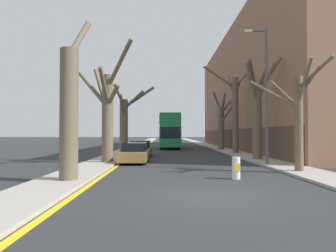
{
  "coord_description": "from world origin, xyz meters",
  "views": [
    {
      "loc": [
        -1.46,
        -9.65,
        2.01
      ],
      "look_at": [
        -1.0,
        25.4,
        2.86
      ],
      "focal_mm": 32.0,
      "sensor_mm": 36.0,
      "label": 1
    }
  ],
  "objects_px": {
    "street_tree_right_0": "(298,115)",
    "traffic_bollard": "(236,168)",
    "street_tree_left_0": "(70,108)",
    "street_tree_right_3": "(222,123)",
    "street_tree_right_2": "(235,110)",
    "street_tree_left_2": "(125,121)",
    "double_decker_bus": "(170,129)",
    "parked_car_0": "(135,153)",
    "street_tree_right_1": "(258,113)",
    "parked_car_1": "(141,149)",
    "street_tree_left_1": "(107,111)",
    "lamp_post": "(265,89)"
  },
  "relations": [
    {
      "from": "street_tree_left_0",
      "to": "street_tree_right_3",
      "type": "relative_size",
      "value": 1.04
    },
    {
      "from": "street_tree_right_2",
      "to": "street_tree_right_0",
      "type": "bearing_deg",
      "value": -90.34
    },
    {
      "from": "street_tree_left_2",
      "to": "street_tree_right_2",
      "type": "xyz_separation_m",
      "value": [
        10.55,
        0.41,
        1.09
      ]
    },
    {
      "from": "street_tree_left_0",
      "to": "traffic_bollard",
      "type": "relative_size",
      "value": 7.36
    },
    {
      "from": "street_tree_left_2",
      "to": "street_tree_right_3",
      "type": "height_order",
      "value": "street_tree_right_3"
    },
    {
      "from": "street_tree_right_2",
      "to": "parked_car_0",
      "type": "bearing_deg",
      "value": -137.64
    },
    {
      "from": "street_tree_left_1",
      "to": "parked_car_1",
      "type": "xyz_separation_m",
      "value": [
        1.75,
        6.58,
        -2.87
      ]
    },
    {
      "from": "street_tree_right_2",
      "to": "parked_car_0",
      "type": "height_order",
      "value": "street_tree_right_2"
    },
    {
      "from": "street_tree_right_3",
      "to": "street_tree_left_1",
      "type": "bearing_deg",
      "value": -124.18
    },
    {
      "from": "street_tree_left_1",
      "to": "street_tree_right_0",
      "type": "xyz_separation_m",
      "value": [
        10.52,
        -4.79,
        -0.6
      ]
    },
    {
      "from": "street_tree_left_2",
      "to": "street_tree_left_0",
      "type": "bearing_deg",
      "value": -90.75
    },
    {
      "from": "street_tree_right_1",
      "to": "parked_car_0",
      "type": "distance_m",
      "value": 9.43
    },
    {
      "from": "street_tree_left_1",
      "to": "street_tree_right_0",
      "type": "distance_m",
      "value": 11.58
    },
    {
      "from": "parked_car_0",
      "to": "traffic_bollard",
      "type": "height_order",
      "value": "parked_car_0"
    },
    {
      "from": "parked_car_0",
      "to": "street_tree_right_2",
      "type": "bearing_deg",
      "value": 42.36
    },
    {
      "from": "street_tree_right_1",
      "to": "street_tree_right_2",
      "type": "height_order",
      "value": "street_tree_right_2"
    },
    {
      "from": "double_decker_bus",
      "to": "traffic_bollard",
      "type": "bearing_deg",
      "value": -84.93
    },
    {
      "from": "double_decker_bus",
      "to": "parked_car_0",
      "type": "bearing_deg",
      "value": -98.05
    },
    {
      "from": "street_tree_right_2",
      "to": "street_tree_right_3",
      "type": "height_order",
      "value": "street_tree_right_2"
    },
    {
      "from": "street_tree_right_2",
      "to": "parked_car_1",
      "type": "distance_m",
      "value": 9.85
    },
    {
      "from": "parked_car_0",
      "to": "parked_car_1",
      "type": "xyz_separation_m",
      "value": [
        0.0,
        5.66,
        -0.0
      ]
    },
    {
      "from": "street_tree_right_0",
      "to": "traffic_bollard",
      "type": "height_order",
      "value": "street_tree_right_0"
    },
    {
      "from": "street_tree_left_1",
      "to": "traffic_bollard",
      "type": "xyz_separation_m",
      "value": [
        6.93,
        -6.69,
        -3.02
      ]
    },
    {
      "from": "street_tree_left_0",
      "to": "traffic_bollard",
      "type": "bearing_deg",
      "value": 5.29
    },
    {
      "from": "street_tree_right_0",
      "to": "street_tree_right_1",
      "type": "bearing_deg",
      "value": 88.91
    },
    {
      "from": "street_tree_left_0",
      "to": "street_tree_left_1",
      "type": "height_order",
      "value": "street_tree_left_1"
    },
    {
      "from": "street_tree_left_0",
      "to": "traffic_bollard",
      "type": "distance_m",
      "value": 7.57
    },
    {
      "from": "street_tree_right_3",
      "to": "street_tree_right_2",
      "type": "bearing_deg",
      "value": -90.43
    },
    {
      "from": "street_tree_right_3",
      "to": "traffic_bollard",
      "type": "relative_size",
      "value": 7.08
    },
    {
      "from": "street_tree_right_0",
      "to": "street_tree_right_2",
      "type": "xyz_separation_m",
      "value": [
        0.08,
        13.79,
        1.31
      ]
    },
    {
      "from": "street_tree_left_0",
      "to": "street_tree_left_2",
      "type": "xyz_separation_m",
      "value": [
        0.21,
        15.94,
        0.06
      ]
    },
    {
      "from": "street_tree_left_2",
      "to": "lamp_post",
      "type": "height_order",
      "value": "lamp_post"
    },
    {
      "from": "street_tree_left_0",
      "to": "double_decker_bus",
      "type": "xyz_separation_m",
      "value": [
        4.67,
        27.84,
        -0.55
      ]
    },
    {
      "from": "street_tree_left_1",
      "to": "street_tree_right_1",
      "type": "bearing_deg",
      "value": 10.93
    },
    {
      "from": "street_tree_left_0",
      "to": "parked_car_0",
      "type": "bearing_deg",
      "value": 77.06
    },
    {
      "from": "street_tree_right_2",
      "to": "street_tree_right_3",
      "type": "bearing_deg",
      "value": 89.57
    },
    {
      "from": "street_tree_left_2",
      "to": "street_tree_right_0",
      "type": "height_order",
      "value": "street_tree_left_2"
    },
    {
      "from": "street_tree_right_2",
      "to": "traffic_bollard",
      "type": "bearing_deg",
      "value": -103.19
    },
    {
      "from": "double_decker_bus",
      "to": "parked_car_0",
      "type": "relative_size",
      "value": 2.29
    },
    {
      "from": "street_tree_left_2",
      "to": "street_tree_right_1",
      "type": "relative_size",
      "value": 0.9
    },
    {
      "from": "street_tree_left_1",
      "to": "lamp_post",
      "type": "xyz_separation_m",
      "value": [
        10.01,
        -1.45,
        1.21
      ]
    },
    {
      "from": "street_tree_left_1",
      "to": "street_tree_right_0",
      "type": "relative_size",
      "value": 1.4
    },
    {
      "from": "street_tree_right_1",
      "to": "parked_car_1",
      "type": "bearing_deg",
      "value": 153.06
    },
    {
      "from": "street_tree_right_0",
      "to": "street_tree_right_1",
      "type": "height_order",
      "value": "street_tree_right_1"
    },
    {
      "from": "street_tree_left_0",
      "to": "parked_car_1",
      "type": "relative_size",
      "value": 1.57
    },
    {
      "from": "street_tree_right_0",
      "to": "parked_car_0",
      "type": "xyz_separation_m",
      "value": [
        -8.78,
        5.72,
        -2.26
      ]
    },
    {
      "from": "parked_car_1",
      "to": "street_tree_right_0",
      "type": "bearing_deg",
      "value": -52.35
    },
    {
      "from": "street_tree_right_0",
      "to": "traffic_bollard",
      "type": "distance_m",
      "value": 4.73
    },
    {
      "from": "double_decker_bus",
      "to": "parked_car_1",
      "type": "xyz_separation_m",
      "value": [
        -2.77,
        -13.91,
        -1.88
      ]
    },
    {
      "from": "double_decker_bus",
      "to": "parked_car_1",
      "type": "height_order",
      "value": "double_decker_bus"
    }
  ]
}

